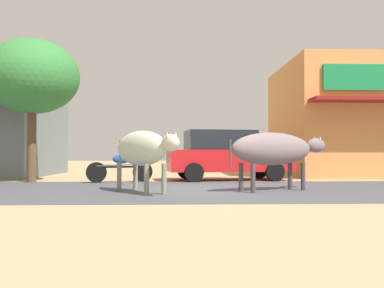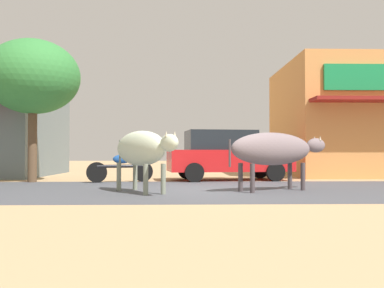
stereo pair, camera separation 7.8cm
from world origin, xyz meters
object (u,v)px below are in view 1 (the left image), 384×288
object	(u,v)px
roadside_tree	(32,77)
cow_near_brown	(142,149)
parked_motorcycle	(121,167)
parked_hatchback_car	(226,155)
cow_far_dark	(274,149)
pedestrian_by_shop	(370,150)

from	to	relation	value
roadside_tree	cow_near_brown	world-z (taller)	roadside_tree
parked_motorcycle	cow_near_brown	xyz separation A→B (m)	(0.93, -3.61, 0.52)
parked_hatchback_car	roadside_tree	bearing A→B (deg)	-172.58
roadside_tree	parked_hatchback_car	size ratio (longest dim) A/B	1.06
roadside_tree	cow_far_dark	xyz separation A→B (m)	(6.81, -3.33, -2.27)
parked_hatchback_car	pedestrian_by_shop	world-z (taller)	pedestrian_by_shop
parked_motorcycle	cow_near_brown	bearing A→B (deg)	-75.53
roadside_tree	pedestrian_by_shop	bearing A→B (deg)	8.30
roadside_tree	parked_hatchback_car	bearing A→B (deg)	7.42
parked_hatchback_car	pedestrian_by_shop	distance (m)	5.33
roadside_tree	cow_near_brown	distance (m)	5.70
cow_far_dark	parked_hatchback_car	bearing A→B (deg)	99.50
roadside_tree	parked_motorcycle	bearing A→B (deg)	-1.98
cow_near_brown	pedestrian_by_shop	bearing A→B (deg)	34.92
cow_near_brown	pedestrian_by_shop	world-z (taller)	pedestrian_by_shop
pedestrian_by_shop	roadside_tree	bearing A→B (deg)	-171.70
roadside_tree	pedestrian_by_shop	distance (m)	11.71
cow_near_brown	cow_far_dark	size ratio (longest dim) A/B	0.92
parked_hatchback_car	cow_far_dark	xyz separation A→B (m)	(0.69, -4.12, 0.14)
parked_motorcycle	pedestrian_by_shop	xyz separation A→B (m)	(8.62, 1.76, 0.52)
roadside_tree	cow_near_brown	bearing A→B (deg)	-45.18
parked_hatchback_car	cow_near_brown	world-z (taller)	parked_hatchback_car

